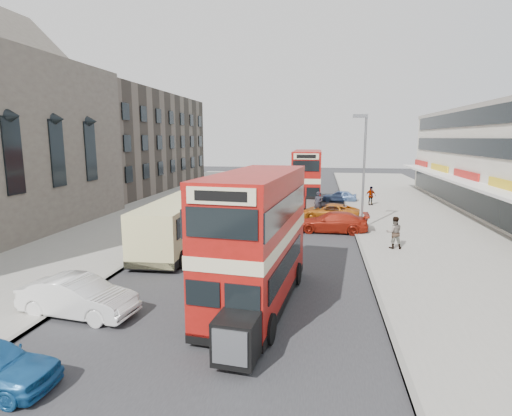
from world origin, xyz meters
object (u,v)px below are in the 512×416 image
Objects in this scene: car_right_b at (329,212)px; coach at (180,221)px; car_right_c at (339,196)px; car_right_a at (332,222)px; car_left_front at (78,297)px; pedestrian_far at (371,196)px; bus_main at (256,239)px; cyclist at (318,210)px; street_lamp at (363,163)px; pedestrian_near at (394,232)px; bus_second at (307,178)px.

coach is at bearing -37.07° from car_right_b.
coach reaches higher than car_right_c.
car_left_front is at bearing -30.97° from car_right_a.
pedestrian_far is (2.83, -2.53, 0.46)m from car_right_c.
car_right_a is 14.03m from car_right_c.
car_left_front is at bearing -137.64° from pedestrian_far.
bus_main is at bearing -12.58° from car_right_a.
car_right_b is 2.11× the size of cyclist.
pedestrian_near is (1.43, -5.07, -3.68)m from street_lamp.
cyclist is (8.13, 9.96, -0.83)m from coach.
car_right_a is 2.58× the size of pedestrian_near.
car_right_b reaches higher than car_right_c.
car_right_b is at bearing -140.05° from pedestrian_far.
pedestrian_far reaches higher than car_right_c.
car_left_front is (-7.49, -25.75, -1.98)m from bus_second.
car_right_c is at bearing 178.91° from car_right_b.
bus_main reaches higher than pedestrian_far.
car_right_c is at bearing -93.37° from bus_main.
coach is 21.32m from pedestrian_far.
bus_second is (-4.15, 9.73, -2.07)m from street_lamp.
street_lamp is at bearing -47.87° from cyclist.
car_right_b is at bearing 107.73° from bus_second.
car_right_b is (2.04, -6.26, -2.06)m from bus_second.
car_right_b is (-2.11, 3.48, -4.13)m from street_lamp.
street_lamp is 10.78m from bus_second.
car_left_front is (-6.37, -2.08, -1.94)m from bus_main.
car_right_c is 18.36m from pedestrian_near.
car_right_a is at bearing -55.14° from pedestrian_near.
pedestrian_far is (0.47, 15.68, -0.05)m from pedestrian_near.
cyclist is (2.26, 17.66, -1.91)m from bus_main.
cyclist is (-4.46, 8.79, -0.35)m from pedestrian_near.
car_left_front is 29.88m from pedestrian_far.
car_right_c is at bearing 94.02° from street_lamp.
street_lamp is at bearing 114.41° from car_right_a.
bus_second reaches higher than car_left_front.
coach is 2.07× the size of car_right_a.
car_right_a is at bearing -25.47° from car_left_front.
car_right_b is (-0.10, 4.33, -0.06)m from car_right_a.
coach is 2.93× the size of car_right_c.
car_right_a is 1.41× the size of car_right_c.
car_right_b is at bearing 44.93° from coach.
bus_second is 0.91× the size of coach.
bus_main reaches higher than cyclist.
car_right_c is (10.72, 29.15, -0.13)m from car_left_front.
car_right_a reaches higher than car_right_b.
car_right_b is at bearing -71.84° from pedestrian_near.
coach is 9.84m from car_left_front.
car_right_c is at bearing 80.53° from cyclist.
street_lamp is at bearing -29.06° from car_left_front.
bus_second is 6.90m from car_right_b.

